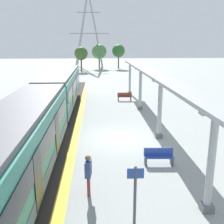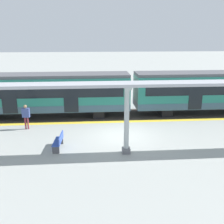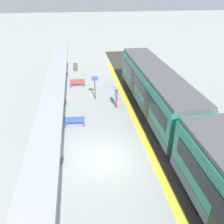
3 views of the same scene
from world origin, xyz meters
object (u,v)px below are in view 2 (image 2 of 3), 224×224
Objects in this scene: canopy_pillar_third at (127,120)px; bench_mid_platform at (59,141)px; train_far_carriage at (216,92)px; passenger_waiting_near_edge at (26,114)px; train_near_carriage at (43,94)px.

bench_mid_platform is (-0.90, -3.84, -1.51)m from canopy_pillar_third.
train_far_carriage reaches higher than passenger_waiting_near_edge.
train_near_carriage is at bearing 165.78° from passenger_waiting_near_edge.
train_near_carriage is at bearing -141.95° from canopy_pillar_third.
canopy_pillar_third reaches higher than bench_mid_platform.
train_far_carriage is 15.39m from passenger_waiting_near_edge.
passenger_waiting_near_edge is (-4.41, -6.49, -0.85)m from canopy_pillar_third.
canopy_pillar_third reaches higher than passenger_waiting_near_edge.
canopy_pillar_third is 2.18× the size of passenger_waiting_near_edge.
train_near_carriage is 3.12m from passenger_waiting_near_edge.
passenger_waiting_near_edge is (2.94, -15.09, -0.73)m from train_far_carriage.
canopy_pillar_third is at bearing 38.05° from train_near_carriage.
passenger_waiting_near_edge is at bearing -14.22° from train_near_carriage.
train_far_carriage is 14.08m from bench_mid_platform.
train_far_carriage is (0.00, 14.34, 0.00)m from train_near_carriage.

